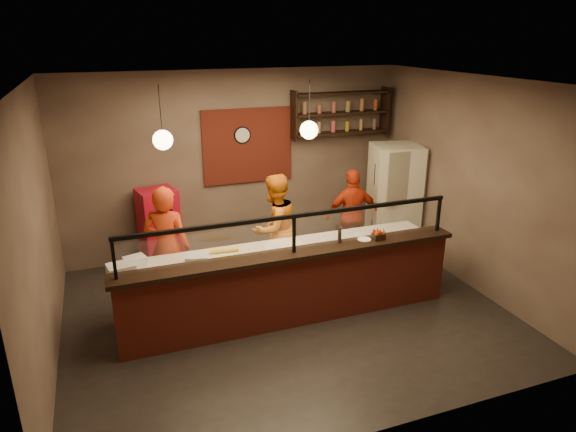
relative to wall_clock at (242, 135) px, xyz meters
name	(u,v)px	position (x,y,z in m)	size (l,w,h in m)	color
floor	(286,312)	(-0.10, -2.46, -2.10)	(6.00, 6.00, 0.00)	black
ceiling	(286,82)	(-0.10, -2.46, 1.10)	(6.00, 6.00, 0.00)	#352F29
wall_back	(237,163)	(-0.10, 0.04, -0.50)	(6.00, 6.00, 0.00)	#7A6859
wall_left	(37,236)	(-3.10, -2.46, -0.50)	(5.00, 5.00, 0.00)	#7A6859
wall_right	(472,184)	(2.90, -2.46, -0.50)	(5.00, 5.00, 0.00)	#7A6859
wall_front	(382,290)	(-0.10, -4.96, -0.50)	(6.00, 6.00, 0.00)	#7A6859
brick_patch	(248,146)	(0.10, 0.01, -0.20)	(1.60, 0.04, 1.30)	maroon
service_counter	(294,290)	(-0.10, -2.76, -1.60)	(4.60, 0.25, 1.00)	maroon
counter_ledge	(294,254)	(-0.10, -2.76, -1.07)	(4.70, 0.37, 0.06)	black
worktop_cabinet	(281,279)	(-0.10, -2.26, -1.68)	(4.60, 0.75, 0.85)	gray
worktop	(281,251)	(-0.10, -2.26, -1.23)	(4.60, 0.75, 0.05)	white
sneeze_guard	(294,230)	(-0.10, -2.76, -0.73)	(4.50, 0.05, 0.52)	white
wall_shelving	(341,113)	(1.80, -0.14, 0.30)	(1.84, 0.28, 0.85)	black
wall_clock	(242,135)	(0.00, 0.00, 0.00)	(0.30, 0.30, 0.04)	black
pendant_left	(163,140)	(-1.60, -2.26, 0.45)	(0.24, 0.24, 0.77)	black
pendant_right	(309,130)	(0.30, -2.26, 0.45)	(0.24, 0.24, 0.77)	black
cook_left	(167,248)	(-1.60, -1.66, -1.20)	(0.66, 0.43, 1.81)	red
cook_mid	(275,228)	(0.10, -1.40, -1.23)	(0.85, 0.66, 1.74)	orange
cook_right	(353,215)	(1.61, -1.12, -1.29)	(0.95, 0.39, 1.62)	red
fridge	(394,198)	(2.50, -0.97, -1.13)	(0.81, 0.75, 1.93)	beige
red_cooler	(159,229)	(-1.55, -0.31, -1.41)	(0.59, 0.54, 1.37)	#B00B21
pizza_dough	(284,247)	(-0.04, -2.21, -1.19)	(0.57, 0.57, 0.01)	white
prep_tub_a	(197,260)	(-1.31, -2.37, -1.13)	(0.29, 0.23, 0.14)	white
prep_tub_b	(135,262)	(-2.07, -2.14, -1.13)	(0.27, 0.21, 0.13)	silver
prep_tub_c	(121,270)	(-2.25, -2.37, -1.12)	(0.32, 0.26, 0.16)	silver
rolling_pin	(225,250)	(-0.87, -2.10, -1.17)	(0.07, 0.07, 0.39)	yellow
condiment_caddy	(378,236)	(1.15, -2.76, -1.00)	(0.16, 0.12, 0.09)	black
pepper_mill	(340,235)	(0.60, -2.68, -0.93)	(0.05, 0.05, 0.23)	black
small_plate	(364,239)	(0.97, -2.71, -1.03)	(0.19, 0.19, 0.01)	white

